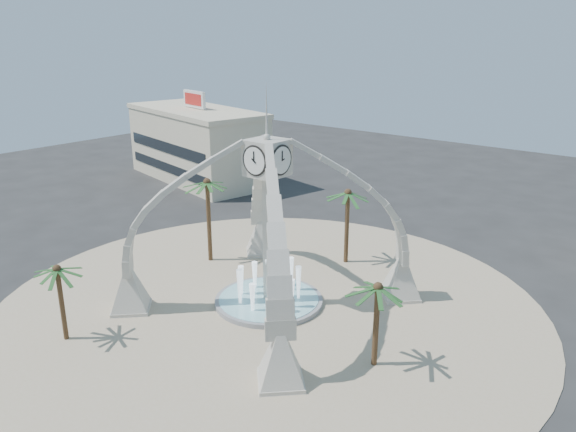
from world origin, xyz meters
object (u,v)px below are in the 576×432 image
Objects in this scene: clock_tower at (268,221)px; fountain at (269,300)px; palm_east at (378,288)px; palm_west at (207,183)px; palm_south at (57,270)px; palm_north at (348,194)px.

clock_tower reaches higher than fountain.
palm_west is at bearing 165.54° from palm_east.
palm_east reaches higher than fountain.
palm_south is (-6.93, -12.28, 4.67)m from fountain.
clock_tower is at bearing -90.00° from fountain.
palm_west is at bearing 162.39° from fountain.
fountain is 1.36× the size of palm_east.
palm_west is (-9.43, 2.99, 0.55)m from clock_tower.
clock_tower is 9.91m from palm_west.
palm_north reaches higher than palm_south.
clock_tower is 10.57m from palm_east.
palm_east is at bearing -50.26° from palm_north.
palm_north is (-10.20, 12.27, 1.14)m from palm_east.
palm_west is (-9.43, 2.99, 6.75)m from fountain.
clock_tower is at bearing -17.61° from palm_west.
palm_north is (9.50, 7.19, -0.79)m from palm_west.
fountain is 1.01× the size of palm_west.
fountain is 1.41× the size of palm_south.
palm_south is at bearing -149.36° from palm_east.
clock_tower is 2.26× the size of palm_west.
palm_north is at bearing 72.69° from palm_south.
palm_east is 0.74× the size of palm_west.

